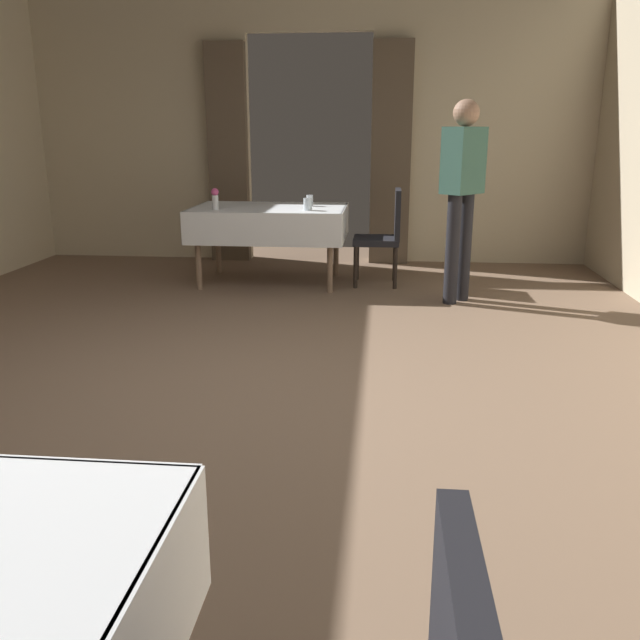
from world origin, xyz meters
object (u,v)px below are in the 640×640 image
(glass_mid_c, at_px, (308,204))
(person_waiter_by_doorway, at_px, (462,185))
(dining_table_mid, at_px, (270,217))
(chair_mid_right, at_px, (385,232))
(glass_mid_b, at_px, (310,200))
(flower_vase_mid, at_px, (215,198))

(glass_mid_c, distance_m, person_waiter_by_doorway, 1.43)
(dining_table_mid, relative_size, glass_mid_c, 13.16)
(chair_mid_right, relative_size, glass_mid_b, 8.66)
(dining_table_mid, xyz_separation_m, person_waiter_by_doorway, (1.77, -0.63, 0.37))
(glass_mid_c, xyz_separation_m, person_waiter_by_doorway, (1.37, -0.37, 0.22))
(person_waiter_by_doorway, bearing_deg, flower_vase_mid, 171.55)
(flower_vase_mid, distance_m, person_waiter_by_doorway, 2.27)
(dining_table_mid, bearing_deg, glass_mid_c, -31.66)
(glass_mid_b, height_order, person_waiter_by_doorway, person_waiter_by_doorway)
(flower_vase_mid, bearing_deg, glass_mid_c, 2.77)
(dining_table_mid, relative_size, glass_mid_b, 13.90)
(chair_mid_right, distance_m, flower_vase_mid, 1.66)
(flower_vase_mid, height_order, glass_mid_b, flower_vase_mid)
(flower_vase_mid, xyz_separation_m, glass_mid_b, (0.85, 0.41, -0.05))
(chair_mid_right, distance_m, glass_mid_c, 0.82)
(dining_table_mid, distance_m, glass_mid_b, 0.43)
(flower_vase_mid, height_order, glass_mid_c, flower_vase_mid)
(flower_vase_mid, bearing_deg, chair_mid_right, 10.55)
(glass_mid_b, height_order, glass_mid_c, glass_mid_c)
(glass_mid_b, bearing_deg, glass_mid_c, -86.49)
(dining_table_mid, height_order, person_waiter_by_doorway, person_waiter_by_doorway)
(chair_mid_right, xyz_separation_m, glass_mid_c, (-0.72, -0.25, 0.29))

